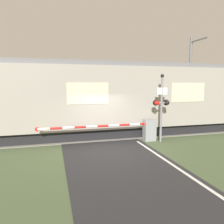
% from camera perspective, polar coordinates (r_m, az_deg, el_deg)
% --- Properties ---
extents(ground_plane, '(80.00, 80.00, 0.00)m').
position_cam_1_polar(ground_plane, '(9.97, -0.84, -9.91)').
color(ground_plane, '#475638').
extents(track_bed, '(36.00, 3.20, 0.13)m').
position_cam_1_polar(track_bed, '(12.86, -4.29, -5.89)').
color(track_bed, gray).
rests_on(track_bed, ground_plane).
extents(train, '(20.64, 3.14, 4.13)m').
position_cam_1_polar(train, '(12.44, -7.40, 3.36)').
color(train, black).
rests_on(train, ground_plane).
extents(crossing_barrier, '(5.97, 0.44, 1.13)m').
position_cam_1_polar(crossing_barrier, '(11.41, 7.39, -4.49)').
color(crossing_barrier, gray).
rests_on(crossing_barrier, ground_plane).
extents(signal_post, '(0.88, 0.26, 3.45)m').
position_cam_1_polar(signal_post, '(11.27, 12.83, 2.10)').
color(signal_post, gray).
rests_on(signal_post, ground_plane).
extents(catenary_pole, '(0.20, 1.90, 6.51)m').
position_cam_1_polar(catenary_pole, '(18.03, 19.73, 8.30)').
color(catenary_pole, slate).
rests_on(catenary_pole, ground_plane).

